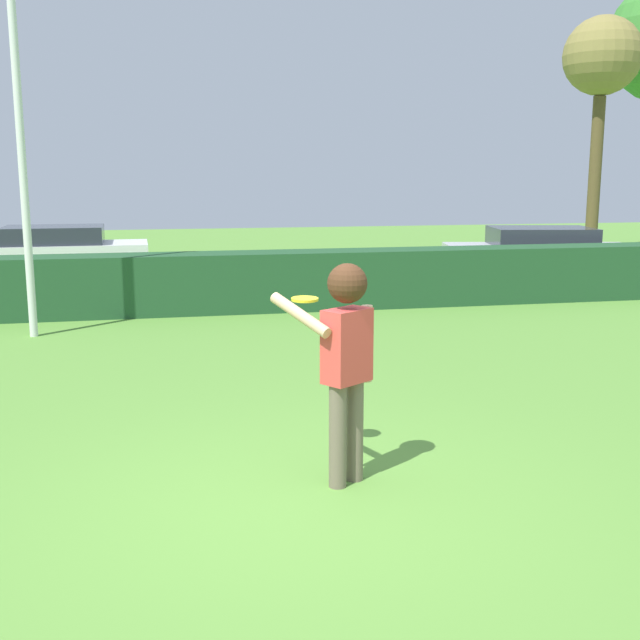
# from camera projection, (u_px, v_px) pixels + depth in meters

# --- Properties ---
(ground_plane) EXTENTS (60.00, 60.00, 0.00)m
(ground_plane) POSITION_uv_depth(u_px,v_px,m) (302.00, 502.00, 5.92)
(ground_plane) COLOR #5C9339
(person) EXTENTS (0.80, 0.58, 1.78)m
(person) POSITION_uv_depth(u_px,v_px,m) (346.00, 348.00, 6.09)
(person) COLOR #716252
(person) RESTS_ON ground
(frisbee) EXTENTS (0.23, 0.23, 0.03)m
(frisbee) POSITION_uv_depth(u_px,v_px,m) (305.00, 299.00, 6.50)
(frisbee) COLOR yellow
(lamppost) EXTENTS (0.24, 0.24, 6.06)m
(lamppost) POSITION_uv_depth(u_px,v_px,m) (19.00, 110.00, 11.32)
(lamppost) COLOR silver
(lamppost) RESTS_ON ground
(hedge_row) EXTENTS (22.83, 0.90, 1.05)m
(hedge_row) POSITION_uv_depth(u_px,v_px,m) (213.00, 283.00, 13.97)
(hedge_row) COLOR #214C29
(hedge_row) RESTS_ON ground
(parked_car_white) EXTENTS (4.23, 1.87, 1.25)m
(parked_car_white) POSITION_uv_depth(u_px,v_px,m) (55.00, 251.00, 18.07)
(parked_car_white) COLOR white
(parked_car_white) RESTS_ON ground
(parked_car_silver) EXTENTS (4.46, 2.53, 1.25)m
(parked_car_silver) POSITION_uv_depth(u_px,v_px,m) (540.00, 252.00, 17.67)
(parked_car_silver) COLOR #B7B7BC
(parked_car_silver) RESTS_ON ground
(maple_tree) EXTENTS (2.05, 2.05, 6.52)m
(maple_tree) POSITION_uv_depth(u_px,v_px,m) (602.00, 63.00, 20.64)
(maple_tree) COLOR brown
(maple_tree) RESTS_ON ground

